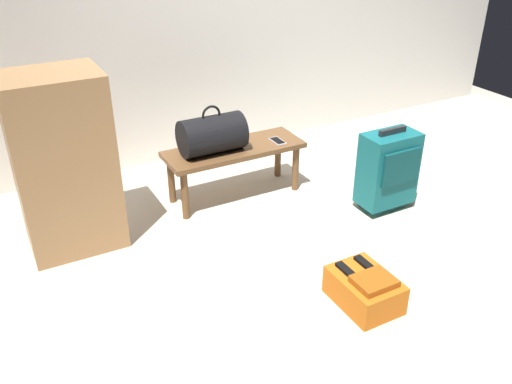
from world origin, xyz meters
TOP-DOWN VIEW (x-y plane):
  - ground_plane at (0.00, 0.00)m, footprint 6.60×6.60m
  - bench at (-0.36, 0.72)m, footprint 1.00×0.36m
  - duffel_bag_black at (-0.53, 0.72)m, footprint 0.44×0.26m
  - cell_phone at (-0.04, 0.66)m, footprint 0.07×0.14m
  - suitcase_upright_teal at (0.49, 0.05)m, footprint 0.38×0.25m
  - backpack_orange at (-0.29, -0.70)m, footprint 0.28×0.38m
  - side_cabinet at (-1.52, 0.65)m, footprint 0.56×0.44m

SIDE VIEW (x-z plane):
  - ground_plane at x=0.00m, z-range 0.00..0.00m
  - backpack_orange at x=-0.29m, z-range -0.01..0.20m
  - suitcase_upright_teal at x=0.49m, z-range 0.01..0.61m
  - bench at x=-0.36m, z-range 0.13..0.52m
  - cell_phone at x=-0.04m, z-range 0.39..0.40m
  - duffel_bag_black at x=-0.53m, z-range 0.35..0.69m
  - side_cabinet at x=-1.52m, z-range 0.00..1.10m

